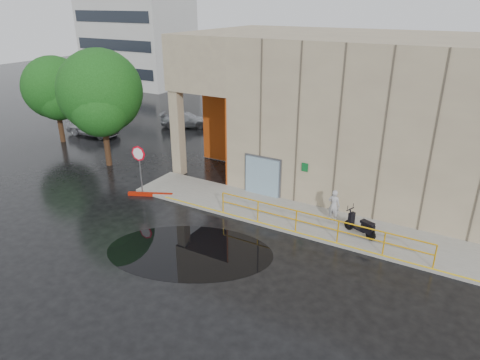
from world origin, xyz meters
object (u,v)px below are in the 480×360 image
object	(u,v)px
car_a	(92,126)
tree_near	(100,95)
person	(334,205)
car_b	(92,112)
red_curb	(150,194)
tree_far	(55,90)
car_c	(186,120)
scooter	(361,220)
stop_sign	(139,160)

from	to	relation	value
car_a	tree_near	size ratio (longest dim) A/B	0.60
person	car_b	size ratio (longest dim) A/B	0.31
red_curb	tree_near	distance (m)	7.13
person	tree_far	distance (m)	21.49
person	tree_near	world-z (taller)	tree_near
car_a	tree_far	size ratio (longest dim) A/B	0.69
red_curb	car_c	size ratio (longest dim) A/B	0.59
car_b	person	bearing A→B (deg)	-81.64
scooter	tree_near	distance (m)	16.51
scooter	tree_near	world-z (taller)	tree_near
red_curb	tree_near	xyz separation A→B (m)	(-5.22, 2.12, 4.37)
person	car_c	bearing A→B (deg)	-27.85
person	red_curb	distance (m)	9.64
person	tree_far	world-z (taller)	tree_far
red_curb	person	bearing A→B (deg)	11.45
car_b	car_c	xyz separation A→B (m)	(8.02, 2.57, -0.23)
car_c	stop_sign	bearing A→B (deg)	179.00
scooter	red_curb	world-z (taller)	scooter
scooter	car_c	distance (m)	20.39
tree_near	car_b	bearing A→B (deg)	142.05
person	red_curb	xyz separation A→B (m)	(-9.41, -1.91, -0.83)
person	stop_sign	distance (m)	10.16
car_a	tree_far	world-z (taller)	tree_far
car_a	car_c	xyz separation A→B (m)	(4.77, 5.54, -0.13)
red_curb	car_c	world-z (taller)	car_c
scooter	tree_far	size ratio (longest dim) A/B	0.26
stop_sign	tree_near	distance (m)	5.76
person	scooter	bearing A→B (deg)	159.39
car_c	tree_near	bearing A→B (deg)	159.86
car_b	car_c	size ratio (longest dim) A/B	1.22
person	car_c	xyz separation A→B (m)	(-15.90, 10.03, -0.33)
person	stop_sign	world-z (taller)	stop_sign
scooter	car_c	xyz separation A→B (m)	(-17.35, 10.71, -0.26)
stop_sign	car_c	xyz separation A→B (m)	(-5.99, 12.01, -1.39)
red_curb	tree_near	world-z (taller)	tree_near
car_b	scooter	bearing A→B (deg)	-82.10
car_a	car_b	size ratio (longest dim) A/B	0.86
red_curb	car_b	distance (m)	17.28
person	red_curb	bearing A→B (deg)	15.85
car_a	tree_near	bearing A→B (deg)	-130.17
car_b	tree_near	xyz separation A→B (m)	(9.29, -7.24, 3.64)
scooter	tree_far	bearing A→B (deg)	-166.10
car_c	tree_far	size ratio (longest dim) A/B	0.66
tree_near	scooter	bearing A→B (deg)	-3.17
car_c	tree_near	xyz separation A→B (m)	(1.27, -9.82, 3.87)
scooter	red_curb	distance (m)	10.96
person	car_b	bearing A→B (deg)	-12.92
stop_sign	car_b	bearing A→B (deg)	163.53
red_curb	car_a	distance (m)	12.96
stop_sign	car_b	distance (m)	16.93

